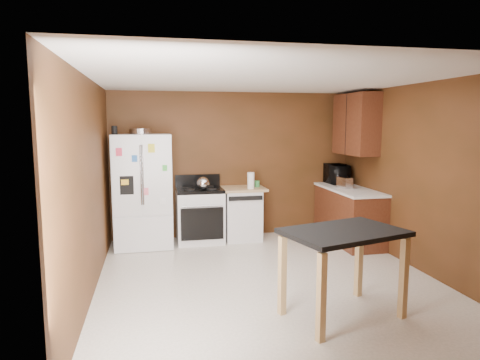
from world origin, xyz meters
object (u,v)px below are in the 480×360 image
object	(u,v)px
microwave	(336,174)
dishwasher	(242,213)
kettle	(203,183)
refrigerator	(143,191)
roasting_pan	(141,131)
gas_range	(200,214)
island	(343,244)
green_canister	(257,184)
pen_cup	(114,130)
toaster	(345,183)
paper_towel	(251,181)

from	to	relation	value
microwave	dishwasher	xyz separation A→B (m)	(-1.75, -0.12, -0.61)
kettle	refrigerator	world-z (taller)	refrigerator
roasting_pan	kettle	world-z (taller)	roasting_pan
gas_range	island	distance (m)	3.29
green_canister	gas_range	world-z (taller)	gas_range
green_canister	gas_range	distance (m)	1.10
refrigerator	pen_cup	bearing A→B (deg)	-160.35
toaster	microwave	size ratio (longest dim) A/B	0.43
paper_towel	dishwasher	xyz separation A→B (m)	(-0.12, 0.15, -0.57)
roasting_pan	pen_cup	xyz separation A→B (m)	(-0.38, -0.12, 0.02)
kettle	microwave	world-z (taller)	microwave
paper_towel	gas_range	bearing A→B (deg)	171.64
paper_towel	dishwasher	bearing A→B (deg)	129.59
paper_towel	roasting_pan	bearing A→B (deg)	178.45
green_canister	toaster	xyz separation A→B (m)	(1.38, -0.50, 0.05)
kettle	toaster	distance (m)	2.35
kettle	paper_towel	size ratio (longest dim) A/B	0.78
green_canister	paper_towel	bearing A→B (deg)	-129.01
pen_cup	island	bearing A→B (deg)	-49.97
kettle	paper_towel	world-z (taller)	paper_towel
pen_cup	refrigerator	xyz separation A→B (m)	(0.39, 0.14, -0.97)
gas_range	dishwasher	size ratio (longest dim) A/B	1.24
island	microwave	bearing A→B (deg)	67.19
pen_cup	kettle	world-z (taller)	pen_cup
kettle	island	world-z (taller)	kettle
kettle	green_canister	bearing A→B (deg)	13.34
roasting_pan	paper_towel	world-z (taller)	roasting_pan
dishwasher	kettle	bearing A→B (deg)	-164.46
microwave	refrigerator	world-z (taller)	refrigerator
toaster	gas_range	distance (m)	2.47
pen_cup	kettle	xyz separation A→B (m)	(1.34, 0.04, -0.86)
pen_cup	microwave	distance (m)	3.87
kettle	microwave	size ratio (longest dim) A/B	0.37
kettle	toaster	size ratio (longest dim) A/B	0.86
roasting_pan	pen_cup	world-z (taller)	pen_cup
kettle	gas_range	distance (m)	0.57
refrigerator	roasting_pan	bearing A→B (deg)	-120.96
kettle	toaster	world-z (taller)	kettle
pen_cup	paper_towel	world-z (taller)	pen_cup
paper_towel	pen_cup	bearing A→B (deg)	-177.95
kettle	refrigerator	bearing A→B (deg)	173.76
microwave	island	world-z (taller)	microwave
gas_range	island	xyz separation A→B (m)	(1.11, -3.08, 0.30)
toaster	roasting_pan	bearing A→B (deg)	160.89
green_canister	island	size ratio (longest dim) A/B	0.08
pen_cup	paper_towel	size ratio (longest dim) A/B	0.49
kettle	dishwasher	bearing A→B (deg)	15.54
green_canister	refrigerator	xyz separation A→B (m)	(-1.90, -0.12, -0.04)
kettle	gas_range	xyz separation A→B (m)	(-0.04, 0.16, -0.54)
gas_range	island	size ratio (longest dim) A/B	0.83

